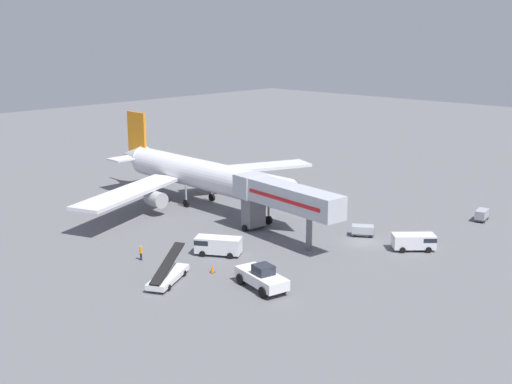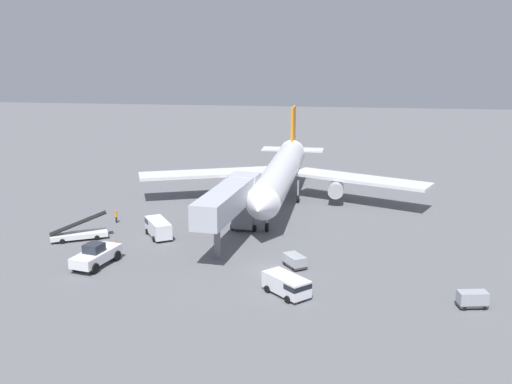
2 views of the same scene
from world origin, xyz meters
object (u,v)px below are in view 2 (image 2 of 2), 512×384
(jet_bridge, at_px, (231,200))
(baggage_cart_mid_center, at_px, (472,299))
(safety_cone_alpha, at_px, (115,242))
(baggage_cart_rear_left, at_px, (295,260))
(ground_crew_worker_foreground, at_px, (116,216))
(airplane_at_gate, at_px, (281,173))
(pushback_tug, at_px, (96,255))
(service_van_far_left, at_px, (158,227))
(belt_loader_truck, at_px, (79,233))
(service_van_mid_right, at_px, (287,284))

(jet_bridge, distance_m, baggage_cart_mid_center, 28.14)
(safety_cone_alpha, bearing_deg, jet_bridge, 9.20)
(baggage_cart_rear_left, distance_m, safety_cone_alpha, 21.25)
(baggage_cart_mid_center, height_order, ground_crew_worker_foreground, ground_crew_worker_foreground)
(airplane_at_gate, height_order, safety_cone_alpha, airplane_at_gate)
(pushback_tug, xyz_separation_m, baggage_cart_mid_center, (36.54, -5.51, -0.32))
(service_van_far_left, bearing_deg, ground_crew_worker_foreground, 145.35)
(baggage_cart_mid_center, distance_m, baggage_cart_rear_left, 17.87)
(belt_loader_truck, xyz_separation_m, service_van_mid_right, (25.44, -12.83, 0.30))
(ground_crew_worker_foreground, bearing_deg, baggage_cart_mid_center, -27.22)
(baggage_cart_rear_left, bearing_deg, pushback_tug, -173.82)
(service_van_far_left, height_order, baggage_cart_mid_center, service_van_far_left)
(pushback_tug, bearing_deg, belt_loader_truck, 123.50)
(baggage_cart_mid_center, bearing_deg, jet_bridge, 149.18)
(belt_loader_truck, relative_size, service_van_mid_right, 1.37)
(baggage_cart_mid_center, bearing_deg, safety_cone_alpha, 161.79)
(jet_bridge, height_order, belt_loader_truck, jet_bridge)
(service_van_mid_right, height_order, baggage_cart_mid_center, service_van_mid_right)
(baggage_cart_rear_left, distance_m, ground_crew_worker_foreground, 26.85)
(pushback_tug, xyz_separation_m, ground_crew_worker_foreground, (-3.22, 14.94, -0.26))
(belt_loader_truck, distance_m, safety_cone_alpha, 5.01)
(airplane_at_gate, relative_size, safety_cone_alpha, 55.17)
(jet_bridge, xyz_separation_m, baggage_cart_mid_center, (23.88, -14.25, -4.32))
(belt_loader_truck, height_order, service_van_far_left, belt_loader_truck)
(service_van_far_left, bearing_deg, baggage_cart_mid_center, -25.52)
(service_van_far_left, relative_size, baggage_cart_mid_center, 1.97)
(airplane_at_gate, xyz_separation_m, pushback_tug, (-16.68, -27.35, -3.27))
(airplane_at_gate, relative_size, pushback_tug, 6.49)
(airplane_at_gate, height_order, pushback_tug, airplane_at_gate)
(service_van_far_left, height_order, baggage_cart_rear_left, service_van_far_left)
(jet_bridge, height_order, safety_cone_alpha, jet_bridge)
(airplane_at_gate, relative_size, baggage_cart_rear_left, 14.13)
(service_van_far_left, bearing_deg, jet_bridge, -9.19)
(belt_loader_truck, bearing_deg, baggage_cart_mid_center, -17.77)
(jet_bridge, height_order, service_van_far_left, jet_bridge)
(belt_loader_truck, height_order, safety_cone_alpha, belt_loader_truck)
(jet_bridge, relative_size, baggage_cart_mid_center, 6.14)
(service_van_far_left, distance_m, safety_cone_alpha, 5.42)
(jet_bridge, distance_m, ground_crew_worker_foreground, 17.58)
(belt_loader_truck, relative_size, ground_crew_worker_foreground, 3.98)
(service_van_mid_right, bearing_deg, pushback_tug, 166.20)
(jet_bridge, bearing_deg, service_van_mid_right, -61.06)
(airplane_at_gate, xyz_separation_m, service_van_far_left, (-13.03, -17.16, -3.25))
(service_van_mid_right, bearing_deg, safety_cone_alpha, 150.62)
(belt_loader_truck, height_order, service_van_mid_right, belt_loader_truck)
(service_van_mid_right, xyz_separation_m, baggage_cart_mid_center, (16.30, -0.54, -0.23))
(service_van_mid_right, bearing_deg, jet_bridge, 118.94)
(jet_bridge, bearing_deg, ground_crew_worker_foreground, 158.65)
(pushback_tug, bearing_deg, ground_crew_worker_foreground, 102.17)
(baggage_cart_rear_left, bearing_deg, airplane_at_gate, 98.46)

